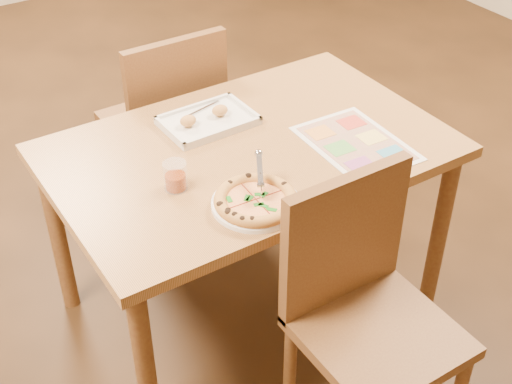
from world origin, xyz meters
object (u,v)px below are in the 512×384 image
chair_near (361,287)px  chair_far (169,109)px  appetizer_tray (208,121)px  glass_tumbler (175,177)px  pizza_cutter (260,174)px  dining_table (249,167)px  pizza (256,200)px  menu (356,143)px  plate (256,204)px

chair_near → chair_far: bearing=90.0°
appetizer_tray → glass_tumbler: size_ratio=3.48×
chair_far → pizza_cutter: size_ratio=3.56×
chair_near → appetizer_tray: (-0.05, 0.79, 0.17)m
dining_table → chair_near: 0.61m
pizza → pizza_cutter: (0.04, 0.04, 0.05)m
pizza → menu: (0.47, 0.11, -0.02)m
chair_far → appetizer_tray: bearing=83.5°
appetizer_tray → glass_tumbler: glass_tumbler is taller
chair_near → plate: bearing=116.1°
chair_far → pizza_cutter: (-0.12, -0.85, 0.23)m
dining_table → pizza: size_ratio=5.25×
appetizer_tray → menu: bearing=-46.7°
dining_table → chair_near: chair_near is taller
dining_table → appetizer_tray: bearing=103.6°
pizza → pizza_cutter: size_ratio=1.88×
plate → menu: 0.47m
dining_table → pizza_cutter: bearing=-115.4°
plate → glass_tumbler: glass_tumbler is taller
menu → pizza: bearing=-166.7°
chair_near → pizza: 0.39m
dining_table → glass_tumbler: bearing=-165.6°
chair_near → glass_tumbler: (-0.31, 0.52, 0.19)m
chair_near → dining_table: bearing=90.0°
appetizer_tray → chair_far: bearing=83.5°
appetizer_tray → menu: appetizer_tray is taller
chair_near → menu: (0.31, 0.42, 0.16)m
pizza_cutter → appetizer_tray: pizza_cutter is taller
pizza_cutter → menu: (0.43, 0.07, -0.08)m
menu → pizza_cutter: bearing=-170.7°
chair_near → pizza_cutter: (-0.12, 0.35, 0.23)m
dining_table → pizza_cutter: pizza_cutter is taller
dining_table → glass_tumbler: size_ratio=14.34×
dining_table → menu: menu is taller
pizza_cutter → menu: pizza_cutter is taller
dining_table → pizza_cutter: 0.32m
pizza_cutter → menu: size_ratio=0.34×
dining_table → plate: bearing=-118.5°
glass_tumbler → pizza: bearing=-54.5°
dining_table → chair_far: chair_far is taller
chair_far → pizza_cutter: chair_far is taller
pizza_cutter → chair_near: bearing=-131.4°
chair_near → chair_far: size_ratio=1.00×
plate → pizza_cutter: 0.09m
chair_far → plate: size_ratio=1.78×
appetizer_tray → glass_tumbler: 0.38m
chair_near → pizza_cutter: 0.44m
chair_near → chair_far: same height
dining_table → glass_tumbler: (-0.31, -0.08, 0.13)m
dining_table → plate: 0.34m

